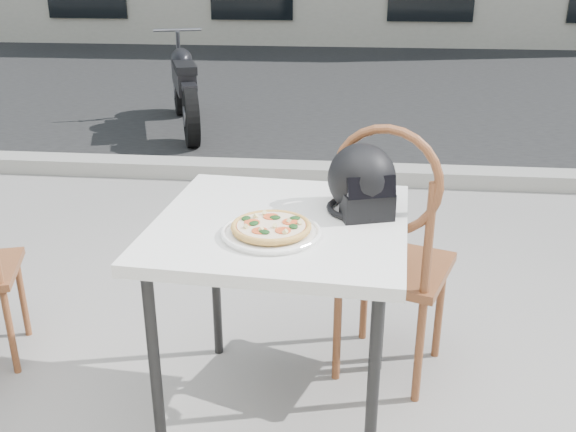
# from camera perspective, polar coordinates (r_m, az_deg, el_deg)

# --- Properties ---
(street_asphalt) EXTENTS (30.00, 8.00, 0.00)m
(street_asphalt) POSITION_cam_1_polar(r_m,az_deg,el_deg) (9.04, 3.71, 11.50)
(street_asphalt) COLOR black
(street_asphalt) RESTS_ON ground
(curb) EXTENTS (30.00, 0.25, 0.12)m
(curb) POSITION_cam_1_polar(r_m,az_deg,el_deg) (5.15, 1.72, 3.93)
(curb) COLOR gray
(curb) RESTS_ON ground
(cafe_table_main) EXTENTS (0.92, 0.92, 0.82)m
(cafe_table_main) POSITION_cam_1_polar(r_m,az_deg,el_deg) (2.25, -0.63, -2.09)
(cafe_table_main) COLOR silver
(cafe_table_main) RESTS_ON ground
(plate) EXTENTS (0.39, 0.39, 0.02)m
(plate) POSITION_cam_1_polar(r_m,az_deg,el_deg) (2.10, -1.50, -1.47)
(plate) COLOR white
(plate) RESTS_ON cafe_table_main
(pizza) EXTENTS (0.32, 0.32, 0.03)m
(pizza) POSITION_cam_1_polar(r_m,az_deg,el_deg) (2.09, -1.51, -0.92)
(pizza) COLOR gold
(pizza) RESTS_ON plate
(helmet) EXTENTS (0.31, 0.31, 0.25)m
(helmet) POSITION_cam_1_polar(r_m,az_deg,el_deg) (2.27, 6.60, 2.95)
(helmet) COLOR black
(helmet) RESTS_ON cafe_table_main
(cafe_chair_main) EXTENTS (0.55, 0.55, 1.13)m
(cafe_chair_main) POSITION_cam_1_polar(r_m,az_deg,el_deg) (2.55, 9.02, -2.41)
(cafe_chair_main) COLOR brown
(cafe_chair_main) RESTS_ON ground
(motorcycle) EXTENTS (0.77, 1.85, 0.96)m
(motorcycle) POSITION_cam_1_polar(r_m,az_deg,el_deg) (6.70, -9.22, 11.15)
(motorcycle) COLOR black
(motorcycle) RESTS_ON street_asphalt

